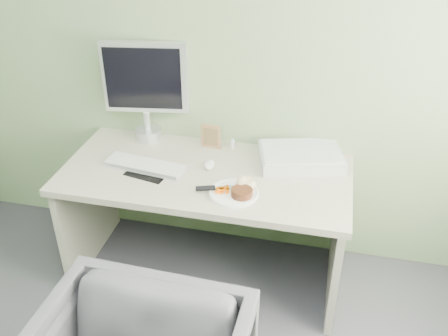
% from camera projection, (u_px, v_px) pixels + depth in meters
% --- Properties ---
extents(wall_back, '(3.50, 0.00, 3.50)m').
position_uv_depth(wall_back, '(220.00, 41.00, 2.75)').
color(wall_back, gray).
rests_on(wall_back, floor).
extents(desk, '(1.60, 0.75, 0.73)m').
position_uv_depth(desk, '(206.00, 199.00, 2.86)').
color(desk, '#BBB49D').
rests_on(desk, floor).
extents(plate, '(0.26, 0.26, 0.01)m').
position_uv_depth(plate, '(234.00, 193.00, 2.57)').
color(plate, white).
rests_on(plate, desk).
extents(steak, '(0.14, 0.14, 0.04)m').
position_uv_depth(steak, '(242.00, 193.00, 2.53)').
color(steak, black).
rests_on(steak, plate).
extents(potato_pile, '(0.12, 0.09, 0.06)m').
position_uv_depth(potato_pile, '(243.00, 182.00, 2.59)').
color(potato_pile, '#A98052').
rests_on(potato_pile, plate).
extents(carrot_heap, '(0.06, 0.05, 0.04)m').
position_uv_depth(carrot_heap, '(223.00, 188.00, 2.56)').
color(carrot_heap, '#FF6705').
rests_on(carrot_heap, plate).
extents(steak_knife, '(0.26, 0.11, 0.02)m').
position_uv_depth(steak_knife, '(213.00, 188.00, 2.58)').
color(steak_knife, silver).
rests_on(steak_knife, plate).
extents(mousepad, '(0.27, 0.24, 0.00)m').
position_uv_depth(mousepad, '(150.00, 170.00, 2.77)').
color(mousepad, black).
rests_on(mousepad, desk).
extents(keyboard, '(0.47, 0.19, 0.02)m').
position_uv_depth(keyboard, '(145.00, 165.00, 2.79)').
color(keyboard, white).
rests_on(keyboard, desk).
extents(computer_mouse, '(0.07, 0.10, 0.03)m').
position_uv_depth(computer_mouse, '(209.00, 164.00, 2.79)').
color(computer_mouse, white).
rests_on(computer_mouse, desk).
extents(photo_frame, '(0.12, 0.03, 0.15)m').
position_uv_depth(photo_frame, '(211.00, 136.00, 2.96)').
color(photo_frame, '#9F7C4A').
rests_on(photo_frame, desk).
extents(eyedrop_bottle, '(0.03, 0.03, 0.07)m').
position_uv_depth(eyedrop_bottle, '(233.00, 144.00, 2.97)').
color(eyedrop_bottle, white).
rests_on(eyedrop_bottle, desk).
extents(scanner, '(0.52, 0.41, 0.07)m').
position_uv_depth(scanner, '(301.00, 157.00, 2.83)').
color(scanner, silver).
rests_on(scanner, desk).
extents(monitor, '(0.50, 0.17, 0.60)m').
position_uv_depth(monitor, '(146.00, 86.00, 2.93)').
color(monitor, silver).
rests_on(monitor, desk).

